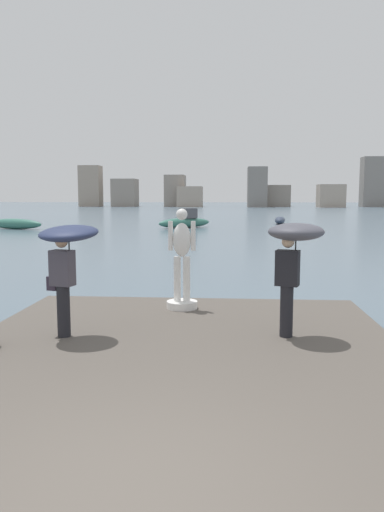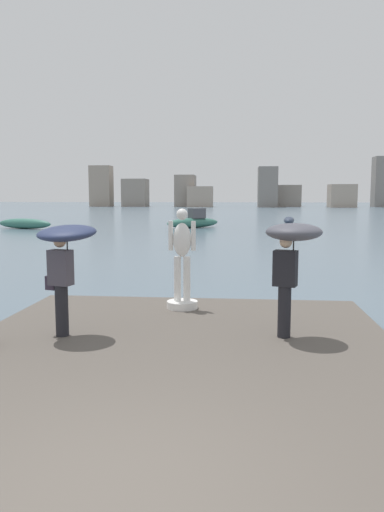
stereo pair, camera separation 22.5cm
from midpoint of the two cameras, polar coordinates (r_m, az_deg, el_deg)
name	(u,v)px [view 2 (the right image)]	position (r m, az deg, el deg)	size (l,w,h in m)	color
ground_plane	(229,228)	(43.81, 4.42, 3.20)	(400.00, 400.00, 0.00)	slate
pier	(161,397)	(6.65, -2.53, -15.91)	(7.13, 10.71, 0.40)	#564F47
statue_white_figure	(182,267)	(10.50, -0.52, -1.31)	(0.66, 0.66, 2.12)	white
onlooker_left	(65,249)	(8.57, -13.67, 0.76)	(1.22, 1.23, 1.94)	black
onlooker_right	(291,247)	(8.42, 12.07, 0.96)	(1.18, 1.18, 1.94)	black
boat_mid	(289,220)	(51.27, 11.21, 4.04)	(1.53, 4.03, 0.75)	#2D384C
boat_leftward	(24,224)	(45.17, -18.55, 3.54)	(5.59, 2.59, 0.89)	#336B5B
boat_rightward	(194,221)	(44.12, 0.34, 4.00)	(4.88, 4.44, 1.73)	#336B5B
distant_skyline	(239,190)	(135.43, 5.49, 7.55)	(83.37, 13.71, 13.20)	gray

